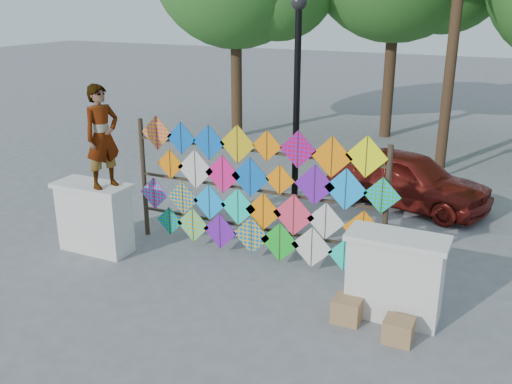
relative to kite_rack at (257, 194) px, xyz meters
The scene contains 9 objects.
ground 1.42m from the kite_rack, 98.87° to the right, with size 80.00×80.00×0.00m, color gray.
parapet_left 3.01m from the kite_rack, 161.80° to the right, with size 1.40×0.65×1.28m.
parapet_right 2.80m from the kite_rack, 19.68° to the right, with size 1.40×0.65×1.28m.
kite_rack is the anchor object (origin of this frame).
vendor_woman 2.81m from the kite_rack, 159.49° to the right, with size 0.65×0.43×1.78m, color #99999E.
sedan 4.34m from the kite_rack, 64.84° to the left, with size 1.46×3.62×1.23m, color maroon.
lamppost 1.96m from the kite_rack, 81.66° to the left, with size 0.28×0.28×4.46m.
cardboard_box_near 2.64m from the kite_rack, 33.08° to the right, with size 0.40×0.35×0.35m, color #9F744D.
cardboard_box_far 3.36m from the kite_rack, 28.46° to the right, with size 0.39×0.36×0.33m, color #9F744D.
Camera 1 is at (4.00, -7.62, 4.42)m, focal length 40.00 mm.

